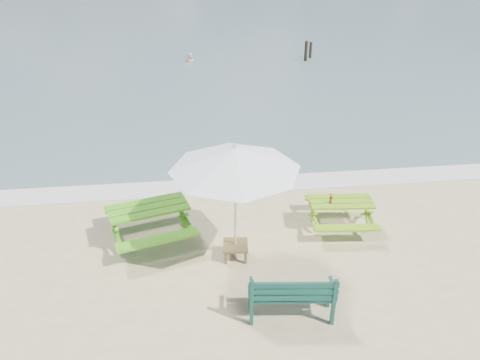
{
  "coord_description": "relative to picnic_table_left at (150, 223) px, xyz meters",
  "views": [
    {
      "loc": [
        -1.04,
        -6.35,
        5.97
      ],
      "look_at": [
        0.07,
        3.0,
        1.0
      ],
      "focal_mm": 35.0,
      "sensor_mm": 36.0,
      "label": 1
    }
  ],
  "objects": [
    {
      "name": "picnic_table_left",
      "position": [
        0.0,
        0.0,
        0.0
      ],
      "size": [
        2.13,
        2.26,
        0.81
      ],
      "color": "#479D17",
      "rests_on": "ground"
    },
    {
      "name": "patio_umbrella",
      "position": [
        1.78,
        -0.91,
        1.88
      ],
      "size": [
        2.77,
        2.77,
        2.5
      ],
      "color": "silver",
      "rests_on": "ground"
    },
    {
      "name": "park_bench",
      "position": [
        2.56,
        -2.68,
        -0.11
      ],
      "size": [
        1.53,
        0.67,
        0.92
      ],
      "color": "#0E3E33",
      "rests_on": "ground"
    },
    {
      "name": "beer_bottle",
      "position": [
        4.0,
        -0.08,
        0.36
      ],
      "size": [
        0.06,
        0.06,
        0.23
      ],
      "color": "#945C15",
      "rests_on": "picnic_table_right"
    },
    {
      "name": "swimmer",
      "position": [
        1.23,
        16.05,
        -0.7
      ],
      "size": [
        0.64,
        0.46,
        1.61
      ],
      "color": "tan",
      "rests_on": "ground"
    },
    {
      "name": "side_table",
      "position": [
        1.78,
        -0.91,
        -0.22
      ],
      "size": [
        0.55,
        0.55,
        0.33
      ],
      "color": "brown",
      "rests_on": "ground"
    },
    {
      "name": "foam_strip",
      "position": [
        1.99,
        2.22,
        -0.38
      ],
      "size": [
        22.0,
        0.9,
        0.01
      ],
      "primitive_type": "cube",
      "color": "silver",
      "rests_on": "ground"
    },
    {
      "name": "mooring_pilings",
      "position": [
        7.49,
        15.78,
        -0.01
      ],
      "size": [
        0.56,
        0.76,
        1.23
      ],
      "color": "black",
      "rests_on": "ground"
    },
    {
      "name": "picnic_table_right",
      "position": [
        4.27,
        -0.03,
        -0.06
      ],
      "size": [
        1.55,
        1.69,
        0.67
      ],
      "color": "#6DA018",
      "rests_on": "ground"
    }
  ]
}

